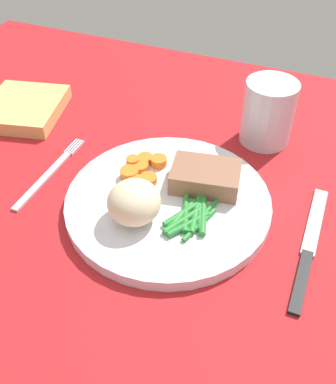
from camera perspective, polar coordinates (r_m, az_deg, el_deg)
dining_table at (r=57.12cm, az=0.32°, el=-3.61°), size 120.00×90.00×2.00cm
dinner_plate at (r=56.84cm, az=0.00°, el=-1.33°), size 26.63×26.63×1.60cm
meat_portion at (r=57.39cm, az=4.93°, el=2.01°), size 9.83×7.57×2.85cm
mashed_potatoes at (r=52.11cm, az=-4.45°, el=-1.35°), size 6.46×6.62×5.18cm
carrot_slices at (r=59.86cm, az=-3.50°, el=3.01°), size 5.58×7.10×1.30cm
green_beans at (r=53.64cm, az=3.18°, el=-2.97°), size 5.51×9.46×0.87cm
fork at (r=64.43cm, az=-15.17°, el=2.47°), size 1.44×16.60×0.40cm
knife at (r=54.97cm, az=17.91°, el=-6.98°), size 1.70×20.50×0.64cm
water_glass at (r=68.24cm, az=12.85°, el=9.61°), size 7.72×7.72×9.74cm
napkin at (r=78.14cm, az=-18.30°, el=10.39°), size 14.87×15.80×2.29cm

